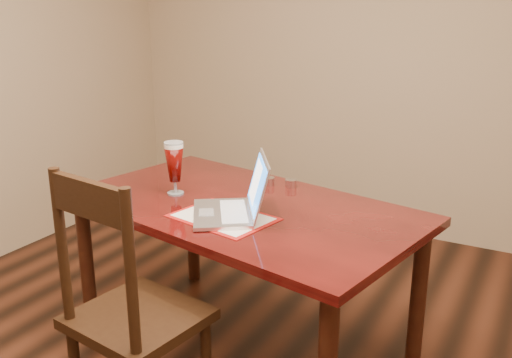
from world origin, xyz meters
The scene contains 2 objects.
dining_table centered at (-0.26, 0.62, 0.68)m, with size 1.79×1.23×1.03m.
dining_chair centered at (-0.35, -0.07, 0.52)m, with size 0.53×0.51×1.10m.
Camera 1 is at (1.01, -1.55, 1.67)m, focal length 40.00 mm.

